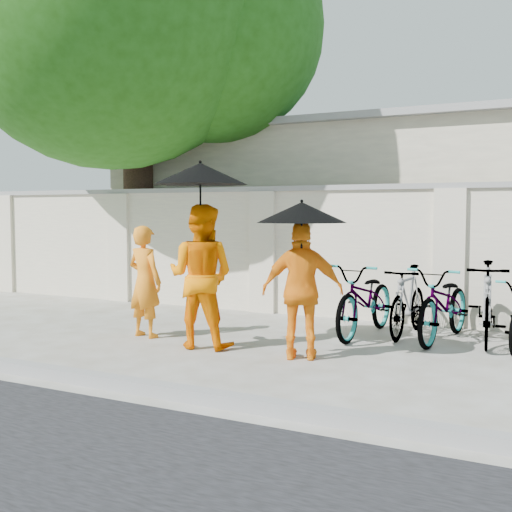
% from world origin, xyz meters
% --- Properties ---
extents(ground, '(80.00, 80.00, 0.00)m').
position_xyz_m(ground, '(0.00, 0.00, 0.00)').
color(ground, '#ADACA9').
extents(kerb, '(40.00, 0.16, 0.12)m').
position_xyz_m(kerb, '(0.00, -1.70, 0.06)').
color(kerb, gray).
rests_on(kerb, ground).
extents(compound_wall, '(20.00, 0.30, 2.00)m').
position_xyz_m(compound_wall, '(1.00, 3.20, 1.00)').
color(compound_wall, beige).
rests_on(compound_wall, ground).
extents(building_behind, '(14.00, 6.00, 3.20)m').
position_xyz_m(building_behind, '(2.00, 7.00, 1.60)').
color(building_behind, beige).
rests_on(building_behind, ground).
extents(shade_tree, '(6.70, 6.20, 8.20)m').
position_xyz_m(shade_tree, '(-3.66, 2.97, 5.10)').
color(shade_tree, brown).
rests_on(shade_tree, ground).
extents(monk_left, '(0.59, 0.43, 1.48)m').
position_xyz_m(monk_left, '(-1.45, 0.47, 0.74)').
color(monk_left, orange).
rests_on(monk_left, ground).
extents(monk_center, '(0.94, 0.78, 1.76)m').
position_xyz_m(monk_center, '(-0.44, 0.25, 0.88)').
color(monk_center, '#FF7D00').
rests_on(monk_center, ground).
extents(parasol_center, '(1.13, 1.13, 1.25)m').
position_xyz_m(parasol_center, '(-0.39, 0.17, 2.12)').
color(parasol_center, black).
rests_on(parasol_center, ground).
extents(monk_right, '(0.99, 0.67, 1.56)m').
position_xyz_m(monk_right, '(0.92, 0.24, 0.78)').
color(monk_right, orange).
rests_on(monk_right, ground).
extents(parasol_right, '(1.00, 1.00, 0.89)m').
position_xyz_m(parasol_right, '(0.94, 0.16, 1.66)').
color(parasol_right, black).
rests_on(parasol_right, ground).
extents(bike_0, '(0.76, 1.92, 0.99)m').
position_xyz_m(bike_0, '(1.14, 1.88, 0.50)').
color(bike_0, gray).
rests_on(bike_0, ground).
extents(bike_1, '(0.49, 1.59, 0.95)m').
position_xyz_m(bike_1, '(1.65, 2.11, 0.48)').
color(bike_1, gray).
rests_on(bike_1, ground).
extents(bike_2, '(0.83, 1.91, 0.97)m').
position_xyz_m(bike_2, '(2.15, 2.01, 0.49)').
color(bike_2, gray).
rests_on(bike_2, ground).
extents(bike_3, '(0.71, 1.78, 1.04)m').
position_xyz_m(bike_3, '(2.65, 2.11, 0.52)').
color(bike_3, gray).
rests_on(bike_3, ground).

